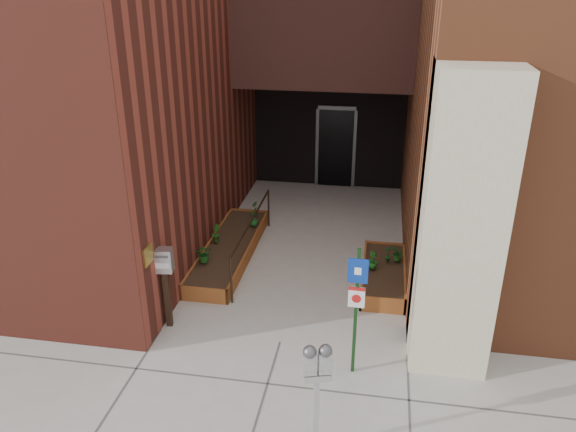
% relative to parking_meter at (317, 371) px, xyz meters
% --- Properties ---
extents(ground, '(80.00, 80.00, 0.00)m').
position_rel_parking_meter_xyz_m(ground, '(-0.82, 2.06, -1.20)').
color(ground, '#9E9991').
rests_on(ground, ground).
extents(planter_left, '(0.90, 3.60, 0.30)m').
position_rel_parking_meter_xyz_m(planter_left, '(-2.37, 4.76, -1.07)').
color(planter_left, brown).
rests_on(planter_left, ground).
extents(planter_right, '(0.80, 2.20, 0.30)m').
position_rel_parking_meter_xyz_m(planter_right, '(0.78, 4.26, -1.07)').
color(planter_right, brown).
rests_on(planter_right, ground).
extents(handrail, '(0.04, 3.34, 0.90)m').
position_rel_parking_meter_xyz_m(handrail, '(-1.87, 4.71, -0.46)').
color(handrail, black).
rests_on(handrail, ground).
extents(parking_meter, '(0.36, 0.22, 1.56)m').
position_rel_parking_meter_xyz_m(parking_meter, '(0.00, 0.00, 0.00)').
color(parking_meter, '#B2B3B5').
rests_on(parking_meter, ground).
extents(sign_post, '(0.28, 0.07, 2.04)m').
position_rel_parking_meter_xyz_m(sign_post, '(0.36, 1.54, 0.05)').
color(sign_post, black).
rests_on(sign_post, ground).
extents(payment_dropbox, '(0.31, 0.25, 1.43)m').
position_rel_parking_meter_xyz_m(payment_dropbox, '(-2.72, 2.21, -0.17)').
color(payment_dropbox, black).
rests_on(payment_dropbox, ground).
extents(shrub_left_a, '(0.40, 0.40, 0.36)m').
position_rel_parking_meter_xyz_m(shrub_left_a, '(-2.64, 3.92, -0.72)').
color(shrub_left_a, '#195217').
rests_on(shrub_left_a, planter_left).
extents(shrub_left_b, '(0.26, 0.26, 0.37)m').
position_rel_parking_meter_xyz_m(shrub_left_b, '(-2.67, 4.81, -0.72)').
color(shrub_left_b, '#255418').
rests_on(shrub_left_b, planter_left).
extents(shrub_left_c, '(0.25, 0.25, 0.33)m').
position_rel_parking_meter_xyz_m(shrub_left_c, '(-2.07, 5.70, -0.74)').
color(shrub_left_c, '#1A5B1F').
rests_on(shrub_left_c, planter_left).
extents(shrub_left_d, '(0.24, 0.24, 0.34)m').
position_rel_parking_meter_xyz_m(shrub_left_d, '(-2.17, 6.26, -0.74)').
color(shrub_left_d, '#1D4E16').
rests_on(shrub_left_d, planter_left).
extents(shrub_right_a, '(0.25, 0.25, 0.33)m').
position_rel_parking_meter_xyz_m(shrub_right_a, '(0.56, 4.21, -0.74)').
color(shrub_right_a, '#1B5718').
rests_on(shrub_right_a, planter_right).
extents(shrub_right_b, '(0.18, 0.18, 0.32)m').
position_rel_parking_meter_xyz_m(shrub_right_b, '(0.84, 4.54, -0.74)').
color(shrub_right_b, '#19571D').
rests_on(shrub_right_b, planter_right).
extents(shrub_right_c, '(0.28, 0.28, 0.30)m').
position_rel_parking_meter_xyz_m(shrub_right_c, '(1.02, 4.58, -0.76)').
color(shrub_right_c, '#1D5317').
rests_on(shrub_right_c, planter_right).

